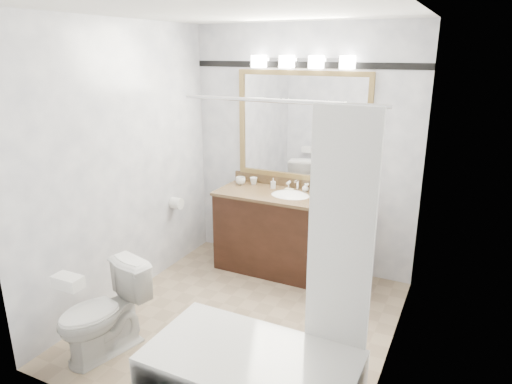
% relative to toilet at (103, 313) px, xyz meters
% --- Properties ---
extents(room, '(2.42, 2.62, 2.52)m').
position_rel_toilet_xyz_m(room, '(0.76, 0.85, 0.90)').
color(room, tan).
rests_on(room, ground).
extents(vanity, '(1.53, 0.58, 0.97)m').
position_rel_toilet_xyz_m(vanity, '(0.76, 1.87, 0.09)').
color(vanity, black).
rests_on(vanity, ground).
extents(mirror, '(1.40, 0.04, 1.10)m').
position_rel_toilet_xyz_m(mirror, '(0.76, 2.13, 1.15)').
color(mirror, olive).
rests_on(mirror, room).
extents(vanity_light_bar, '(1.02, 0.14, 0.12)m').
position_rel_toilet_xyz_m(vanity_light_bar, '(0.76, 2.08, 1.79)').
color(vanity_light_bar, silver).
rests_on(vanity_light_bar, room).
extents(accent_stripe, '(2.40, 0.01, 0.06)m').
position_rel_toilet_xyz_m(accent_stripe, '(0.76, 2.14, 1.75)').
color(accent_stripe, black).
rests_on(accent_stripe, room).
extents(bathtub, '(1.30, 0.75, 1.96)m').
position_rel_toilet_xyz_m(bathtub, '(1.31, -0.05, -0.07)').
color(bathtub, white).
rests_on(bathtub, ground).
extents(tp_roll, '(0.11, 0.12, 0.12)m').
position_rel_toilet_xyz_m(tp_roll, '(-0.38, 1.51, 0.35)').
color(tp_roll, white).
rests_on(tp_roll, room).
extents(toilet, '(0.55, 0.76, 0.70)m').
position_rel_toilet_xyz_m(toilet, '(0.00, 0.00, 0.00)').
color(toilet, white).
rests_on(toilet, ground).
extents(tissue_box, '(0.21, 0.12, 0.08)m').
position_rel_toilet_xyz_m(tissue_box, '(0.00, -0.27, 0.39)').
color(tissue_box, white).
rests_on(tissue_box, toilet).
extents(coffee_maker, '(0.17, 0.21, 0.32)m').
position_rel_toilet_xyz_m(coffee_maker, '(1.33, 1.80, 0.67)').
color(coffee_maker, black).
rests_on(coffee_maker, vanity).
extents(cup_left, '(0.13, 0.13, 0.08)m').
position_rel_toilet_xyz_m(cup_left, '(0.13, 1.98, 0.54)').
color(cup_left, white).
rests_on(cup_left, vanity).
extents(cup_right, '(0.11, 0.11, 0.07)m').
position_rel_toilet_xyz_m(cup_right, '(0.25, 2.05, 0.54)').
color(cup_right, white).
rests_on(cup_right, vanity).
extents(soap_bottle_a, '(0.06, 0.06, 0.11)m').
position_rel_toilet_xyz_m(soap_bottle_a, '(0.51, 2.00, 0.56)').
color(soap_bottle_a, white).
rests_on(soap_bottle_a, vanity).
extents(soap_bottle_b, '(0.08, 0.08, 0.09)m').
position_rel_toilet_xyz_m(soap_bottle_b, '(0.85, 2.05, 0.54)').
color(soap_bottle_b, white).
rests_on(soap_bottle_b, vanity).
extents(soap_bar, '(0.09, 0.07, 0.03)m').
position_rel_toilet_xyz_m(soap_bar, '(0.69, 1.98, 0.51)').
color(soap_bar, beige).
rests_on(soap_bar, vanity).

